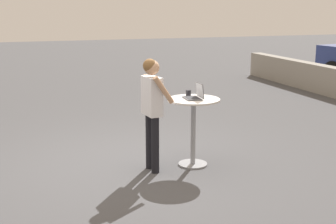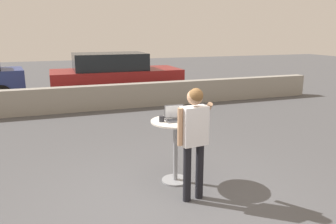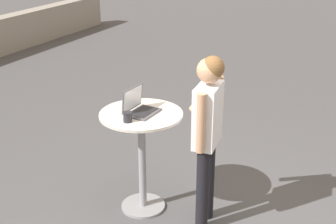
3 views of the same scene
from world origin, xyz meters
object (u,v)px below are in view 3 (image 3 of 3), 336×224
at_px(standing_person, 208,124).
at_px(laptop, 139,107).
at_px(coffee_mug, 128,117).
at_px(cafe_table, 142,142).

bearing_deg(standing_person, laptop, 92.31).
bearing_deg(standing_person, coffee_mug, 111.34).
relative_size(cafe_table, coffee_mug, 8.97).
bearing_deg(laptop, standing_person, -87.69).
bearing_deg(laptop, coffee_mug, -176.83).
distance_m(coffee_mug, standing_person, 0.68).
relative_size(coffee_mug, standing_person, 0.07).
bearing_deg(standing_person, cafe_table, 92.60).
xyz_separation_m(cafe_table, coffee_mug, (-0.22, 0.01, 0.34)).
bearing_deg(cafe_table, standing_person, -87.40).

